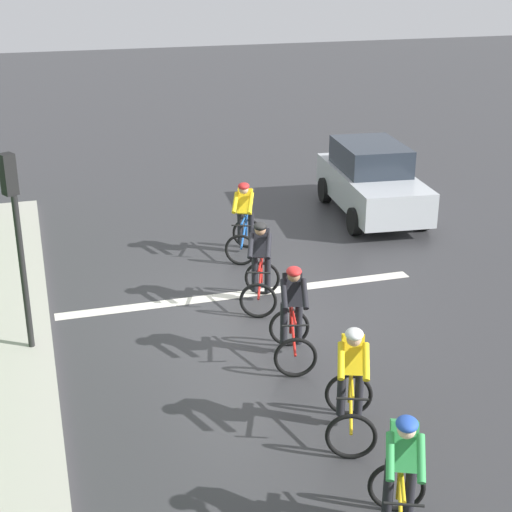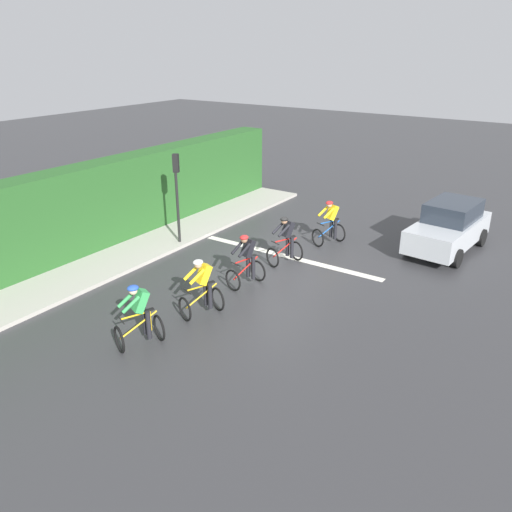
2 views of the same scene
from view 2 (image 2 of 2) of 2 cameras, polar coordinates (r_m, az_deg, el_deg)
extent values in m
plane|color=#333335|center=(17.28, 2.17, -0.96)|extent=(80.00, 80.00, 0.00)
cube|color=#ADA89E|center=(18.86, -14.11, 0.60)|extent=(2.80, 19.45, 0.12)
cube|color=gray|center=(19.44, -15.96, 1.65)|extent=(0.44, 19.45, 0.48)
cube|color=#265623|center=(19.26, -16.95, 5.40)|extent=(1.10, 19.45, 3.06)
cube|color=silver|center=(17.94, 3.58, -0.06)|extent=(7.00, 0.30, 0.01)
torus|color=black|center=(12.85, -14.95, -8.97)|extent=(0.65, 0.32, 0.68)
torus|color=black|center=(13.12, -10.71, -7.85)|extent=(0.65, 0.32, 0.68)
cylinder|color=gold|center=(12.85, -12.90, -7.45)|extent=(0.43, 0.93, 0.51)
cylinder|color=gold|center=(12.92, -11.64, -7.02)|extent=(0.04, 0.04, 0.55)
cylinder|color=gold|center=(12.70, -13.23, -6.43)|extent=(0.32, 0.67, 0.04)
cube|color=black|center=(12.78, -11.74, -5.87)|extent=(0.18, 0.24, 0.04)
cylinder|color=black|center=(12.62, -14.74, -6.91)|extent=(0.40, 0.20, 0.03)
cube|color=green|center=(12.58, -12.71, -4.89)|extent=(0.44, 0.49, 0.57)
sphere|color=beige|center=(12.40, -13.49, -3.78)|extent=(0.20, 0.20, 0.20)
ellipsoid|color=#264CB2|center=(12.37, -13.52, -3.49)|extent=(0.33, 0.35, 0.14)
cylinder|color=black|center=(12.82, -11.85, -7.53)|extent=(0.12, 0.12, 0.74)
cylinder|color=black|center=(13.01, -12.24, -7.07)|extent=(0.12, 0.12, 0.74)
cylinder|color=green|center=(12.35, -13.71, -5.27)|extent=(0.27, 0.47, 0.37)
cylinder|color=green|center=(12.62, -14.20, -4.68)|extent=(0.27, 0.47, 0.37)
torus|color=black|center=(13.87, -7.91, -5.87)|extent=(0.66, 0.30, 0.68)
torus|color=black|center=(14.29, -4.27, -4.80)|extent=(0.66, 0.30, 0.68)
cylinder|color=gold|center=(13.96, -6.10, -4.42)|extent=(0.40, 0.94, 0.51)
cylinder|color=gold|center=(14.08, -5.02, -4.02)|extent=(0.04, 0.04, 0.55)
cylinder|color=gold|center=(13.81, -6.33, -3.46)|extent=(0.30, 0.68, 0.04)
cube|color=black|center=(13.95, -5.06, -2.93)|extent=(0.17, 0.24, 0.04)
cylinder|color=black|center=(13.68, -7.64, -3.92)|extent=(0.40, 0.18, 0.03)
cube|color=yellow|center=(13.73, -5.84, -2.01)|extent=(0.43, 0.49, 0.57)
sphere|color=tan|center=(13.54, -6.45, -0.97)|extent=(0.20, 0.20, 0.20)
ellipsoid|color=silver|center=(13.51, -6.46, -0.70)|extent=(0.32, 0.35, 0.14)
cylinder|color=black|center=(13.96, -5.13, -4.46)|extent=(0.12, 0.12, 0.74)
cylinder|color=black|center=(14.15, -5.62, -4.09)|extent=(0.12, 0.12, 0.74)
cylinder|color=yellow|center=(13.46, -6.57, -2.32)|extent=(0.26, 0.48, 0.37)
cylinder|color=yellow|center=(13.72, -7.21, -1.85)|extent=(0.26, 0.48, 0.37)
torus|color=black|center=(15.36, -2.57, -2.71)|extent=(0.68, 0.22, 0.68)
torus|color=black|center=(15.97, 0.22, -1.66)|extent=(0.68, 0.22, 0.68)
cylinder|color=red|center=(15.56, -1.16, -1.34)|extent=(0.27, 0.97, 0.51)
cylinder|color=red|center=(15.74, -0.32, -0.95)|extent=(0.04, 0.04, 0.55)
cylinder|color=red|center=(15.42, -1.31, -0.46)|extent=(0.21, 0.70, 0.04)
cube|color=black|center=(15.62, -0.33, 0.04)|extent=(0.15, 0.24, 0.04)
cylinder|color=black|center=(15.21, -2.31, -0.90)|extent=(0.42, 0.13, 0.03)
cube|color=black|center=(15.38, -0.89, 0.88)|extent=(0.39, 0.47, 0.57)
sphere|color=#9E7051|center=(15.17, -1.33, 1.82)|extent=(0.20, 0.20, 0.20)
ellipsoid|color=red|center=(15.15, -1.33, 2.07)|extent=(0.30, 0.33, 0.14)
cylinder|color=black|center=(15.61, -0.30, -1.33)|extent=(0.12, 0.12, 0.74)
cylinder|color=black|center=(15.77, -0.89, -1.07)|extent=(0.12, 0.12, 0.74)
cylinder|color=black|center=(15.07, -1.30, 0.63)|extent=(0.20, 0.49, 0.37)
cylinder|color=black|center=(15.30, -2.09, 0.96)|extent=(0.20, 0.49, 0.37)
torus|color=black|center=(16.96, 1.86, -0.18)|extent=(0.66, 0.30, 0.68)
torus|color=black|center=(17.55, 4.53, 0.56)|extent=(0.66, 0.30, 0.68)
cylinder|color=red|center=(17.16, 3.23, 0.97)|extent=(0.40, 0.94, 0.51)
cylinder|color=red|center=(17.33, 4.03, 1.26)|extent=(0.04, 0.04, 0.55)
cylinder|color=red|center=(17.03, 3.12, 1.80)|extent=(0.30, 0.68, 0.04)
cube|color=black|center=(17.22, 4.06, 2.17)|extent=(0.17, 0.24, 0.04)
cylinder|color=black|center=(16.83, 2.15, 1.47)|extent=(0.40, 0.18, 0.03)
cube|color=black|center=(17.00, 3.55, 2.99)|extent=(0.43, 0.49, 0.57)
sphere|color=#9E7051|center=(16.81, 3.16, 3.88)|extent=(0.20, 0.20, 0.20)
ellipsoid|color=black|center=(16.78, 3.17, 4.11)|extent=(0.32, 0.35, 0.14)
cylinder|color=black|center=(17.20, 4.01, 0.94)|extent=(0.12, 0.12, 0.74)
cylinder|color=black|center=(17.37, 3.52, 1.18)|extent=(0.12, 0.12, 0.74)
cylinder|color=black|center=(16.69, 3.12, 2.82)|extent=(0.26, 0.48, 0.37)
cylinder|color=black|center=(16.93, 2.46, 3.12)|extent=(0.26, 0.48, 0.37)
torus|color=black|center=(18.82, 6.88, 2.02)|extent=(0.65, 0.33, 0.68)
torus|color=black|center=(19.45, 9.23, 2.57)|extent=(0.65, 0.33, 0.68)
cylinder|color=#1E59B2|center=(19.05, 8.11, 3.01)|extent=(0.44, 0.92, 0.51)
cylinder|color=#1E59B2|center=(19.23, 8.82, 3.23)|extent=(0.04, 0.04, 0.55)
cylinder|color=#1E59B2|center=(18.93, 8.04, 3.76)|extent=(0.33, 0.67, 0.04)
cube|color=black|center=(19.13, 8.87, 4.07)|extent=(0.18, 0.24, 0.04)
cylinder|color=black|center=(18.72, 7.19, 3.51)|extent=(0.40, 0.20, 0.03)
cube|color=yellow|center=(18.91, 8.45, 4.83)|extent=(0.44, 0.50, 0.57)
sphere|color=tan|center=(18.73, 8.15, 5.66)|extent=(0.20, 0.20, 0.20)
ellipsoid|color=red|center=(18.71, 8.16, 5.86)|extent=(0.33, 0.35, 0.14)
cylinder|color=black|center=(19.09, 8.81, 2.96)|extent=(0.12, 0.12, 0.74)
cylinder|color=black|center=(19.26, 8.35, 3.16)|extent=(0.12, 0.12, 0.74)
cylinder|color=yellow|center=(18.60, 8.10, 4.72)|extent=(0.28, 0.47, 0.37)
cylinder|color=yellow|center=(18.84, 7.48, 4.98)|extent=(0.28, 0.47, 0.37)
cube|color=#B7BCC1|center=(19.46, 20.51, 2.53)|extent=(2.08, 4.24, 0.80)
cube|color=#262D38|center=(19.47, 21.06, 4.73)|extent=(1.69, 2.26, 0.66)
cylinder|color=black|center=(18.21, 21.41, -0.23)|extent=(0.28, 0.66, 0.64)
cylinder|color=black|center=(18.72, 16.64, 1.02)|extent=(0.28, 0.66, 0.64)
cylinder|color=black|center=(20.52, 23.76, 1.90)|extent=(0.28, 0.66, 0.64)
cylinder|color=black|center=(20.97, 19.45, 2.97)|extent=(0.28, 0.66, 0.64)
cube|color=#EAEACC|center=(17.47, 19.84, 0.76)|extent=(0.29, 0.11, 0.16)
cube|color=#EAEACC|center=(17.80, 16.80, 1.54)|extent=(0.29, 0.11, 0.16)
cylinder|color=black|center=(18.75, -8.68, 5.11)|extent=(0.10, 0.10, 2.70)
cube|color=black|center=(18.42, -8.90, 10.16)|extent=(0.27, 0.27, 0.64)
sphere|color=red|center=(18.49, -8.85, 10.84)|extent=(0.11, 0.11, 0.11)
sphere|color=orange|center=(18.53, -8.81, 10.24)|extent=(0.11, 0.11, 0.11)
sphere|color=green|center=(18.57, -8.78, 9.63)|extent=(0.11, 0.11, 0.11)
camera|label=1|loc=(11.99, -51.75, 11.17)|focal=54.75mm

